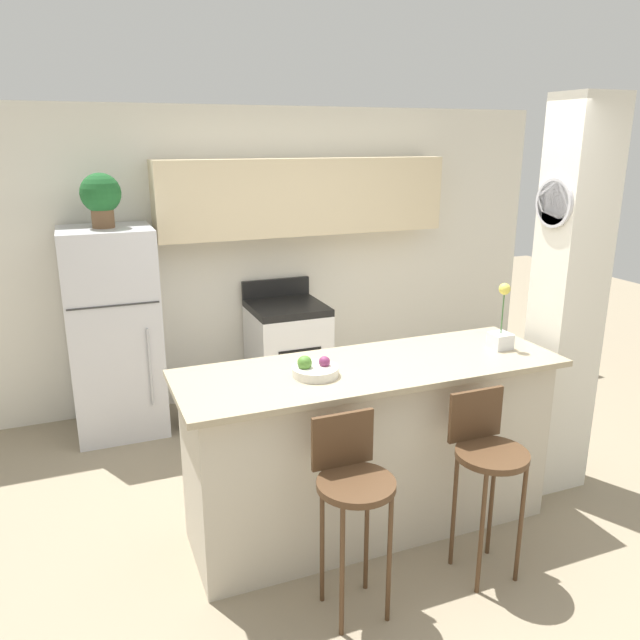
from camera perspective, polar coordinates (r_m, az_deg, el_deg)
ground_plane at (r=4.06m, az=4.42°, el=-18.08°), size 14.00×14.00×0.00m
wall_back at (r=5.54m, az=-4.20°, el=7.85°), size 5.60×0.38×2.55m
pillar_right at (r=4.30m, az=21.65°, el=1.58°), size 0.38×0.32×2.55m
counter_bar at (r=3.79m, az=4.59°, el=-11.50°), size 2.24×0.74×1.04m
refrigerator at (r=5.14m, az=-18.30°, el=-1.11°), size 0.68×0.64×1.64m
stove_range at (r=5.51m, az=-2.99°, el=-3.06°), size 0.62×0.65×1.07m
bar_stool_left at (r=3.10m, az=3.00°, el=-14.87°), size 0.38×0.38×1.01m
bar_stool_right at (r=3.46m, az=15.02°, el=-11.91°), size 0.38×0.38×1.01m
potted_plant_on_fridge at (r=4.94m, az=-19.40°, el=10.61°), size 0.30×0.30×0.40m
orchid_vase at (r=3.97m, az=16.23°, el=-0.94°), size 0.12×0.12×0.41m
fruit_bowl at (r=3.40m, az=-0.52°, el=-4.56°), size 0.25×0.25×0.12m
trash_bin at (r=5.22m, az=-11.32°, el=-7.73°), size 0.28×0.28×0.38m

